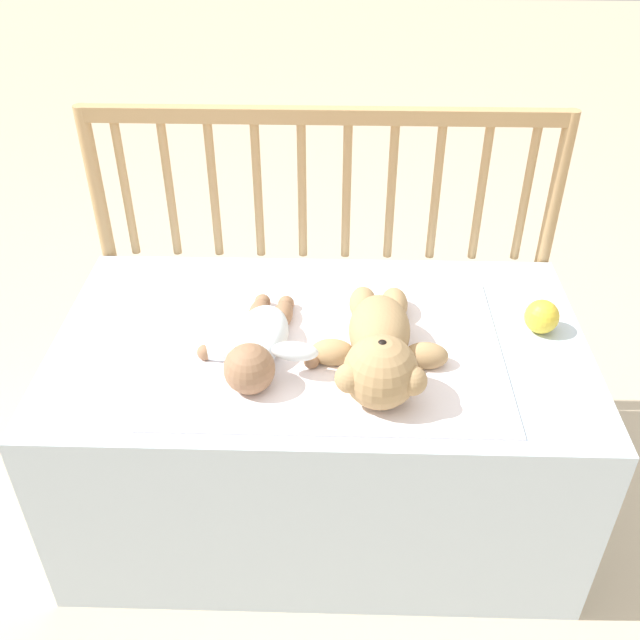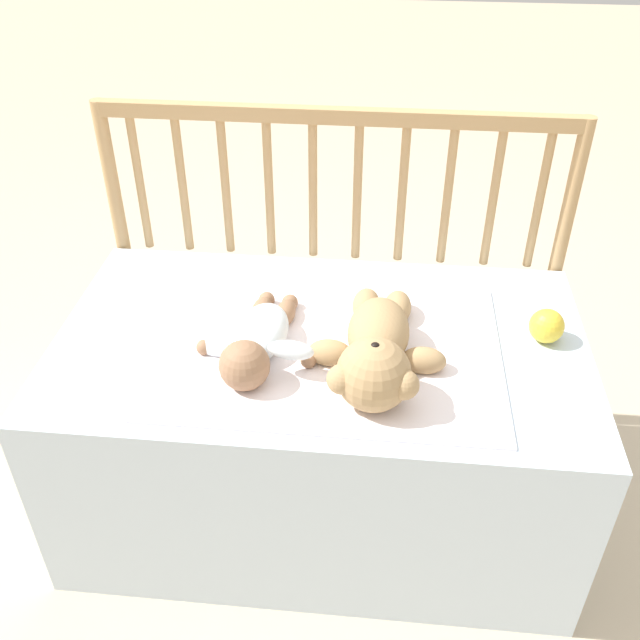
% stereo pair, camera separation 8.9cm
% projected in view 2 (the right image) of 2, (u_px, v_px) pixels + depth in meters
% --- Properties ---
extents(ground_plane, '(12.00, 12.00, 0.00)m').
position_uv_depth(ground_plane, '(320.00, 495.00, 1.89)').
color(ground_plane, '#C6B293').
extents(crib_mattress, '(1.18, 0.69, 0.52)m').
position_uv_depth(crib_mattress, '(320.00, 424.00, 1.74)').
color(crib_mattress, silver).
rests_on(crib_mattress, ground_plane).
extents(crib_rail, '(1.18, 0.04, 0.92)m').
position_uv_depth(crib_rail, '(335.00, 214.00, 1.81)').
color(crib_rail, tan).
rests_on(crib_rail, ground_plane).
extents(blanket, '(0.74, 0.53, 0.01)m').
position_uv_depth(blanket, '(329.00, 349.00, 1.55)').
color(blanket, white).
rests_on(blanket, crib_mattress).
extents(teddy_bear, '(0.29, 0.42, 0.15)m').
position_uv_depth(teddy_bear, '(377.00, 350.00, 1.46)').
color(teddy_bear, tan).
rests_on(teddy_bear, crib_mattress).
extents(baby, '(0.27, 0.35, 0.10)m').
position_uv_depth(baby, '(258.00, 340.00, 1.51)').
color(baby, white).
rests_on(baby, crib_mattress).
extents(toy_ball, '(0.08, 0.08, 0.08)m').
position_uv_depth(toy_ball, '(547.00, 326.00, 1.56)').
color(toy_ball, yellow).
rests_on(toy_ball, crib_mattress).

